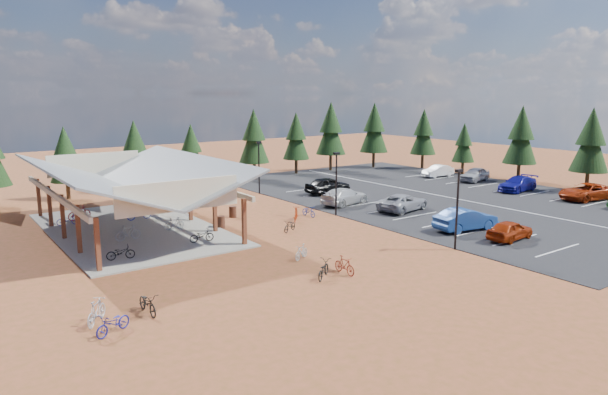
{
  "coord_description": "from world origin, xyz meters",
  "views": [
    {
      "loc": [
        -22.12,
        -31.3,
        9.74
      ],
      "look_at": [
        1.27,
        1.25,
        2.02
      ],
      "focal_mm": 32.0,
      "sensor_mm": 36.0,
      "label": 1
    }
  ],
  "objects_px": {
    "trash_bin_1": "(233,212)",
    "car_2": "(403,202)",
    "bike_10": "(113,323)",
    "bike_15": "(296,214)",
    "car_7": "(518,184)",
    "car_9": "(438,171)",
    "bike_4": "(202,236)",
    "trash_bin_0": "(221,222)",
    "car_6": "(587,192)",
    "bike_1": "(128,233)",
    "car_0": "(510,230)",
    "bike_5": "(174,223)",
    "bike_12": "(323,269)",
    "bike_3": "(79,213)",
    "bike_7": "(139,201)",
    "bike_16": "(290,226)",
    "lamp_post_0": "(457,203)",
    "lamp_post_2": "(259,164)",
    "car_4": "(328,185)",
    "car_3": "(345,196)",
    "car_1": "(466,219)",
    "lamp_post_1": "(336,179)",
    "bike_14": "(309,211)",
    "bike_0": "(121,252)",
    "bike_2": "(68,220)",
    "car_8": "(475,174)",
    "bike_9": "(96,311)",
    "bike_11": "(344,265)",
    "bike_6": "(139,213)",
    "bike_pavilion": "(129,178)"
  },
  "relations": [
    {
      "from": "lamp_post_1",
      "to": "bike_9",
      "type": "xyz_separation_m",
      "value": [
        -21.61,
        -10.35,
        -2.43
      ]
    },
    {
      "from": "lamp_post_0",
      "to": "bike_1",
      "type": "xyz_separation_m",
      "value": [
        -16.26,
        13.93,
        -2.35
      ]
    },
    {
      "from": "car_4",
      "to": "bike_1",
      "type": "bearing_deg",
      "value": 104.87
    },
    {
      "from": "lamp_post_1",
      "to": "lamp_post_2",
      "type": "height_order",
      "value": "same"
    },
    {
      "from": "lamp_post_2",
      "to": "car_4",
      "type": "xyz_separation_m",
      "value": [
        5.43,
        -4.03,
        -2.13
      ]
    },
    {
      "from": "car_4",
      "to": "car_1",
      "type": "bearing_deg",
      "value": 176.08
    },
    {
      "from": "lamp_post_0",
      "to": "bike_11",
      "type": "distance_m",
      "value": 9.13
    },
    {
      "from": "car_1",
      "to": "car_4",
      "type": "bearing_deg",
      "value": 5.37
    },
    {
      "from": "trash_bin_1",
      "to": "car_2",
      "type": "relative_size",
      "value": 0.18
    },
    {
      "from": "lamp_post_0",
      "to": "car_7",
      "type": "bearing_deg",
      "value": 24.26
    },
    {
      "from": "trash_bin_1",
      "to": "bike_15",
      "type": "distance_m",
      "value": 5.24
    },
    {
      "from": "trash_bin_0",
      "to": "trash_bin_1",
      "type": "relative_size",
      "value": 1.0
    },
    {
      "from": "trash_bin_1",
      "to": "bike_5",
      "type": "bearing_deg",
      "value": -165.77
    },
    {
      "from": "bike_pavilion",
      "to": "bike_5",
      "type": "bearing_deg",
      "value": -41.03
    },
    {
      "from": "bike_4",
      "to": "trash_bin_1",
      "type": "bearing_deg",
      "value": -35.63
    },
    {
      "from": "car_1",
      "to": "car_7",
      "type": "xyz_separation_m",
      "value": [
        17.36,
        7.14,
        -0.06
      ]
    },
    {
      "from": "bike_4",
      "to": "bike_16",
      "type": "height_order",
      "value": "bike_4"
    },
    {
      "from": "trash_bin_0",
      "to": "car_6",
      "type": "xyz_separation_m",
      "value": [
        32.35,
        -10.26,
        0.35
      ]
    },
    {
      "from": "bike_7",
      "to": "car_1",
      "type": "height_order",
      "value": "car_1"
    },
    {
      "from": "trash_bin_1",
      "to": "bike_6",
      "type": "height_order",
      "value": "bike_6"
    },
    {
      "from": "car_8",
      "to": "bike_0",
      "type": "bearing_deg",
      "value": -92.35
    },
    {
      "from": "trash_bin_1",
      "to": "car_1",
      "type": "relative_size",
      "value": 0.19
    },
    {
      "from": "bike_10",
      "to": "bike_15",
      "type": "bearing_deg",
      "value": 98.46
    },
    {
      "from": "bike_3",
      "to": "bike_7",
      "type": "height_order",
      "value": "bike_3"
    },
    {
      "from": "trash_bin_0",
      "to": "car_3",
      "type": "bearing_deg",
      "value": 5.53
    },
    {
      "from": "car_3",
      "to": "bike_5",
      "type": "bearing_deg",
      "value": 78.77
    },
    {
      "from": "lamp_post_1",
      "to": "car_8",
      "type": "bearing_deg",
      "value": 10.34
    },
    {
      "from": "bike_1",
      "to": "bike_11",
      "type": "distance_m",
      "value": 15.43
    },
    {
      "from": "bike_5",
      "to": "bike_12",
      "type": "relative_size",
      "value": 0.8
    },
    {
      "from": "bike_5",
      "to": "bike_6",
      "type": "bearing_deg",
      "value": 15.82
    },
    {
      "from": "lamp_post_0",
      "to": "lamp_post_2",
      "type": "relative_size",
      "value": 1.0
    },
    {
      "from": "bike_4",
      "to": "bike_15",
      "type": "height_order",
      "value": "bike_15"
    },
    {
      "from": "lamp_post_0",
      "to": "bike_6",
      "type": "distance_m",
      "value": 23.86
    },
    {
      "from": "bike_pavilion",
      "to": "bike_1",
      "type": "height_order",
      "value": "bike_pavilion"
    },
    {
      "from": "car_7",
      "to": "car_9",
      "type": "height_order",
      "value": "car_7"
    },
    {
      "from": "bike_4",
      "to": "bike_12",
      "type": "height_order",
      "value": "bike_12"
    },
    {
      "from": "bike_14",
      "to": "lamp_post_1",
      "type": "bearing_deg",
      "value": -27.53
    },
    {
      "from": "bike_1",
      "to": "car_0",
      "type": "height_order",
      "value": "car_0"
    },
    {
      "from": "bike_2",
      "to": "car_8",
      "type": "relative_size",
      "value": 0.34
    },
    {
      "from": "bike_4",
      "to": "lamp_post_1",
      "type": "bearing_deg",
      "value": -76.03
    },
    {
      "from": "bike_6",
      "to": "lamp_post_2",
      "type": "bearing_deg",
      "value": -69.75
    },
    {
      "from": "bike_2",
      "to": "bike_5",
      "type": "distance_m",
      "value": 8.33
    },
    {
      "from": "bike_10",
      "to": "car_3",
      "type": "relative_size",
      "value": 0.34
    },
    {
      "from": "bike_3",
      "to": "car_3",
      "type": "relative_size",
      "value": 0.37
    },
    {
      "from": "lamp_post_0",
      "to": "bike_7",
      "type": "distance_m",
      "value": 27.12
    },
    {
      "from": "bike_1",
      "to": "bike_15",
      "type": "relative_size",
      "value": 0.96
    },
    {
      "from": "bike_0",
      "to": "car_1",
      "type": "distance_m",
      "value": 23.6
    },
    {
      "from": "lamp_post_0",
      "to": "bike_15",
      "type": "height_order",
      "value": "lamp_post_0"
    },
    {
      "from": "lamp_post_1",
      "to": "car_7",
      "type": "distance_m",
      "value": 22.04
    },
    {
      "from": "car_4",
      "to": "car_0",
      "type": "bearing_deg",
      "value": 177.41
    }
  ]
}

